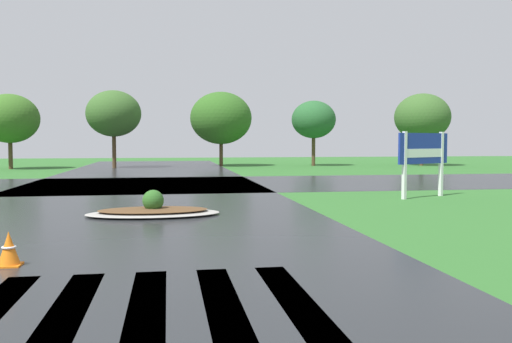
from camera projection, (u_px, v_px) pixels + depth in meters
asphalt_roadway at (117, 226)px, 12.40m from camera, size 10.43×80.00×0.01m
asphalt_cross_road at (142, 185)px, 24.22m from camera, size 90.00×9.39×0.01m
crosswalk_stripes at (67, 312)px, 6.23m from camera, size 5.85×3.56×0.01m
estate_billboard at (423, 152)px, 18.65m from camera, size 2.28×1.12×2.28m
median_island at (153, 211)px, 14.22m from camera, size 3.49×1.73×0.68m
traffic_cone at (9, 250)px, 8.49m from camera, size 0.36×0.36×0.55m
background_treeline at (228, 117)px, 40.46m from camera, size 34.48×6.33×5.69m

